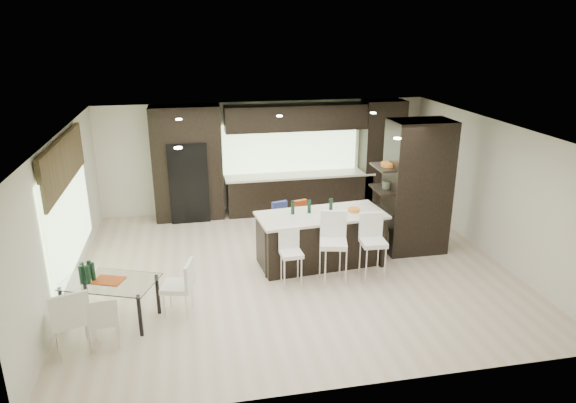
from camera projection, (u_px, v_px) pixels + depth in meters
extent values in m
plane|color=beige|center=(294.00, 268.00, 9.87)|extent=(8.00, 8.00, 0.00)
cube|color=silver|center=(265.00, 156.00, 12.68)|extent=(8.00, 0.02, 2.70)
cube|color=silver|center=(64.00, 217.00, 8.70)|extent=(0.02, 7.00, 2.70)
cube|color=silver|center=(492.00, 189.00, 10.16)|extent=(0.02, 7.00, 2.70)
cube|color=white|center=(295.00, 129.00, 8.99)|extent=(8.00, 7.00, 0.02)
cube|color=#B2D199|center=(69.00, 212.00, 8.90)|extent=(0.04, 3.20, 1.90)
cube|color=#B2D199|center=(290.00, 148.00, 12.68)|extent=(3.40, 0.04, 1.20)
cube|color=brown|center=(63.00, 162.00, 8.61)|extent=(0.08, 3.00, 0.80)
cube|color=white|center=(292.00, 127.00, 9.23)|extent=(4.00, 3.00, 0.02)
cube|color=black|center=(288.00, 159.00, 12.46)|extent=(6.80, 0.68, 2.70)
cube|color=black|center=(189.00, 180.00, 12.11)|extent=(0.90, 0.68, 1.90)
cube|color=black|center=(417.00, 187.00, 10.28)|extent=(1.20, 0.80, 2.70)
cube|color=black|center=(321.00, 238.00, 9.94)|extent=(2.54, 1.29, 1.02)
cube|color=white|center=(291.00, 264.00, 9.08)|extent=(0.39, 0.39, 0.85)
cube|color=white|center=(333.00, 256.00, 9.14)|extent=(0.56, 0.56, 1.06)
cube|color=white|center=(373.00, 254.00, 9.30)|extent=(0.46, 0.46, 0.99)
cube|color=black|center=(294.00, 229.00, 11.12)|extent=(1.35, 0.79, 0.49)
cube|color=white|center=(111.00, 301.00, 8.02)|extent=(1.62, 1.27, 0.69)
cube|color=white|center=(105.00, 322.00, 7.37)|extent=(0.46, 0.46, 0.77)
cube|color=white|center=(70.00, 322.00, 7.21)|extent=(0.64, 0.64, 0.95)
cube|color=white|center=(178.00, 290.00, 8.18)|extent=(0.56, 0.56, 0.85)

